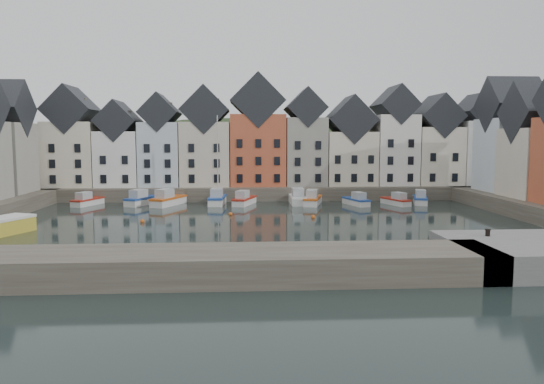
{
  "coord_description": "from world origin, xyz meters",
  "views": [
    {
      "loc": [
        -2.82,
        -57.81,
        9.76
      ],
      "look_at": [
        1.08,
        6.0,
        3.12
      ],
      "focal_mm": 35.0,
      "sensor_mm": 36.0,
      "label": 1
    }
  ],
  "objects": [
    {
      "name": "boat_f",
      "position": [
        5.59,
        18.94,
        0.79
      ],
      "size": [
        2.21,
        6.9,
        2.64
      ],
      "rotation": [
        0.0,
        0.0,
        -0.01
      ],
      "color": "silver",
      "rests_on": "ground"
    },
    {
      "name": "boat_g",
      "position": [
        7.71,
        17.85,
        0.74
      ],
      "size": [
        3.63,
        6.81,
        2.5
      ],
      "rotation": [
        0.0,
        0.0,
        -0.26
      ],
      "color": "silver",
      "rests_on": "ground"
    },
    {
      "name": "mooring_bollard",
      "position": [
        16.67,
        -17.79,
        2.31
      ],
      "size": [
        0.48,
        0.48,
        0.56
      ],
      "color": "black",
      "rests_on": "near_quay"
    },
    {
      "name": "boat_h",
      "position": [
        13.93,
        16.86,
        0.64
      ],
      "size": [
        3.22,
        5.86,
        2.15
      ],
      "rotation": [
        0.0,
        0.0,
        0.28
      ],
      "color": "silver",
      "rests_on": "ground"
    },
    {
      "name": "near_wall",
      "position": [
        -10.0,
        -22.0,
        1.0
      ],
      "size": [
        50.0,
        6.0,
        2.0
      ],
      "primitive_type": "cube",
      "color": "#463F36",
      "rests_on": "ground"
    },
    {
      "name": "right_terrace",
      "position": [
        36.0,
        8.07,
        8.91
      ],
      "size": [
        8.3,
        24.25,
        16.36
      ],
      "color": "silver",
      "rests_on": "right_quay"
    },
    {
      "name": "hillside",
      "position": [
        0.02,
        56.0,
        -17.96
      ],
      "size": [
        153.6,
        70.4,
        64.0
      ],
      "color": "#203018",
      "rests_on": "ground"
    },
    {
      "name": "boat_j",
      "position": [
        23.65,
        17.98,
        0.69
      ],
      "size": [
        3.48,
        6.32,
        2.32
      ],
      "rotation": [
        0.0,
        0.0,
        -0.28
      ],
      "color": "silver",
      "rests_on": "ground"
    },
    {
      "name": "boat_c",
      "position": [
        -13.13,
        18.2,
        0.8
      ],
      "size": [
        4.75,
        7.29,
        2.69
      ],
      "rotation": [
        0.0,
        0.0,
        -0.4
      ],
      "color": "silver",
      "rests_on": "ground"
    },
    {
      "name": "ground",
      "position": [
        0.0,
        0.0,
        0.0
      ],
      "size": [
        260.0,
        260.0,
        0.0
      ],
      "primitive_type": "plane",
      "color": "black",
      "rests_on": "ground"
    },
    {
      "name": "boat_e",
      "position": [
        -2.23,
        18.27,
        0.7
      ],
      "size": [
        3.75,
        6.44,
        2.36
      ],
      "rotation": [
        0.0,
        0.0,
        -0.32
      ],
      "color": "silver",
      "rests_on": "ground"
    },
    {
      "name": "mooring_buoys",
      "position": [
        -4.0,
        5.33,
        0.15
      ],
      "size": [
        20.5,
        5.5,
        0.5
      ],
      "color": "#C55417",
      "rests_on": "ground"
    },
    {
      "name": "boat_d",
      "position": [
        -6.09,
        19.18,
        0.85
      ],
      "size": [
        2.64,
        7.02,
        13.14
      ],
      "rotation": [
        0.0,
        0.0,
        -0.08
      ],
      "color": "silver",
      "rests_on": "ground"
    },
    {
      "name": "far_terrace",
      "position": [
        3.21,
        28.0,
        8.88
      ],
      "size": [
        72.37,
        8.16,
        17.78
      ],
      "color": "#EFE2C8",
      "rests_on": "far_quay"
    },
    {
      "name": "boat_b",
      "position": [
        -16.97,
        19.15,
        0.75
      ],
      "size": [
        4.6,
        6.83,
        2.53
      ],
      "rotation": [
        0.0,
        0.0,
        -0.43
      ],
      "color": "silver",
      "rests_on": "ground"
    },
    {
      "name": "boat_i",
      "position": [
        19.72,
        16.76,
        0.62
      ],
      "size": [
        3.37,
        5.66,
        2.08
      ],
      "rotation": [
        0.0,
        0.0,
        0.34
      ],
      "color": "silver",
      "rests_on": "ground"
    },
    {
      "name": "boat_a",
      "position": [
        -24.71,
        18.96,
        0.65
      ],
      "size": [
        3.68,
        5.99,
        2.2
      ],
      "rotation": [
        0.0,
        0.0,
        -0.36
      ],
      "color": "silver",
      "rests_on": "ground"
    },
    {
      "name": "far_quay",
      "position": [
        0.0,
        30.0,
        1.0
      ],
      "size": [
        90.0,
        16.0,
        2.0
      ],
      "primitive_type": "cube",
      "color": "#463F36",
      "rests_on": "ground"
    }
  ]
}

